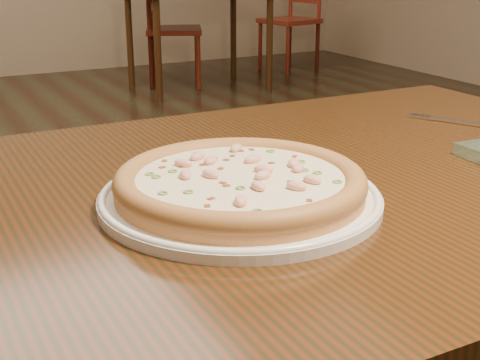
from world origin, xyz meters
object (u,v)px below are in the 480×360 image
plate (240,197)px  chair_c (167,29)px  bg_table_right (198,2)px  chair_d (294,19)px  hero_table (299,243)px  pizza (240,182)px

plate → chair_c: chair_c is taller
plate → bg_table_right: plate is taller
chair_c → bg_table_right: bearing=-55.7°
chair_c → plate: bearing=-110.6°
bg_table_right → chair_d: chair_d is taller
plate → chair_c: size_ratio=0.36×
hero_table → pizza: size_ratio=3.97×
plate → bg_table_right: 4.42m
hero_table → plate: (-0.12, -0.05, 0.11)m
hero_table → pizza: bearing=-157.4°
chair_d → bg_table_right: bearing=-159.7°
pizza → chair_d: 5.32m
hero_table → chair_c: chair_c is taller
plate → chair_d: 5.32m
hero_table → chair_d: 5.21m
bg_table_right → chair_d: (1.11, 0.41, -0.22)m
chair_c → chair_d: (1.27, 0.17, 0.00)m
plate → chair_d: size_ratio=0.36×
hero_table → pizza: 0.18m
pizza → chair_d: chair_d is taller
bg_table_right → chair_c: chair_c is taller
hero_table → bg_table_right: bearing=67.5°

